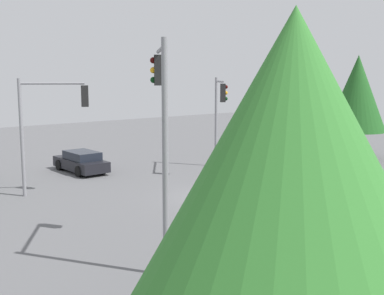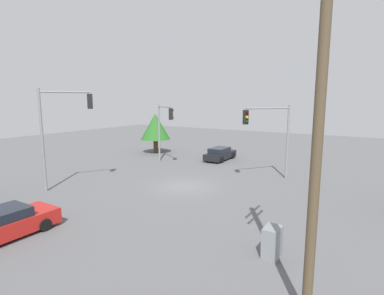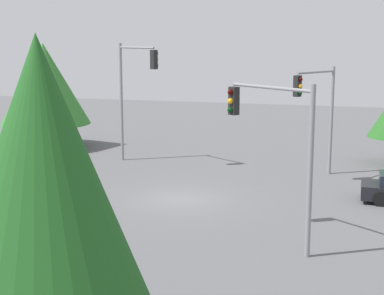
{
  "view_description": "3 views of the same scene",
  "coord_description": "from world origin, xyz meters",
  "views": [
    {
      "loc": [
        -17.0,
        15.61,
        5.9
      ],
      "look_at": [
        1.48,
        0.3,
        2.35
      ],
      "focal_mm": 45.0,
      "sensor_mm": 36.0,
      "label": 1
    },
    {
      "loc": [
        -17.54,
        -11.58,
        6.22
      ],
      "look_at": [
        1.36,
        0.17,
        2.67
      ],
      "focal_mm": 28.0,
      "sensor_mm": 36.0,
      "label": 2
    },
    {
      "loc": [
        7.61,
        -24.92,
        7.32
      ],
      "look_at": [
        0.25,
        1.01,
        2.25
      ],
      "focal_mm": 55.0,
      "sensor_mm": 36.0,
      "label": 3
    }
  ],
  "objects": [
    {
      "name": "tree_left",
      "position": [
        -12.36,
        9.77,
        4.28
      ],
      "size": [
        5.88,
        5.88,
        6.95
      ],
      "color": "#4C3823",
      "rests_on": "ground_plane"
    },
    {
      "name": "traffic_signal_main",
      "position": [
        4.89,
        -4.7,
        4.03
      ],
      "size": [
        3.39,
        2.62,
        5.85
      ],
      "rotation": [
        0.0,
        0.0,
        2.5
      ],
      "color": "gray",
      "rests_on": "ground_plane"
    },
    {
      "name": "traffic_signal_cross",
      "position": [
        5.62,
        6.02,
        3.97
      ],
      "size": [
        1.9,
        2.95,
        5.82
      ],
      "rotation": [
        0.0,
        0.0,
        4.17
      ],
      "color": "gray",
      "rests_on": "ground_plane"
    },
    {
      "name": "sedan_dark",
      "position": [
        10.08,
        2.14,
        0.64
      ],
      "size": [
        4.4,
        1.85,
        1.32
      ],
      "rotation": [
        0.0,
        0.0,
        -1.57
      ],
      "color": "black",
      "rests_on": "ground_plane"
    },
    {
      "name": "tree_corner",
      "position": [
        1.96,
        -15.35,
        4.69
      ],
      "size": [
        4.17,
        4.17,
        7.41
      ],
      "color": "brown",
      "rests_on": "ground_plane"
    },
    {
      "name": "ground_plane",
      "position": [
        0.0,
        0.0,
        0.0
      ],
      "size": [
        80.0,
        80.0,
        0.0
      ],
      "primitive_type": "plane",
      "color": "#5B5B5E"
    },
    {
      "name": "traffic_signal_aux",
      "position": [
        -4.92,
        6.82,
        4.72
      ],
      "size": [
        3.0,
        2.01,
        6.99
      ],
      "rotation": [
        0.0,
        0.0,
        -0.57
      ],
      "color": "gray",
      "rests_on": "ground_plane"
    }
  ]
}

